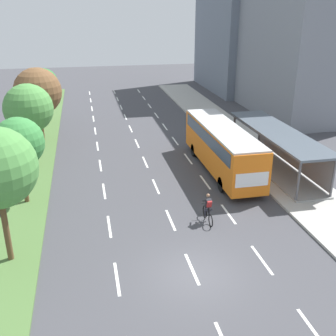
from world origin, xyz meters
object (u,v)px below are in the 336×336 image
median_tree_third (28,109)px  bus_shelter (280,146)px  median_tree_fifth (43,83)px  median_tree_second (19,143)px  median_tree_fourth (38,92)px  cyclist (208,209)px  bus (222,144)px

median_tree_third → bus_shelter: bearing=-13.3°
bus_shelter → median_tree_fifth: 24.48m
bus_shelter → median_tree_second: (-17.82, -1.99, 2.09)m
median_tree_third → median_tree_fourth: median_tree_fourth is taller
median_tree_second → median_tree_fourth: bearing=89.6°
cyclist → median_tree_fifth: size_ratio=0.33×
bus → median_tree_third: 14.26m
median_tree_fourth → median_tree_fifth: bearing=90.2°
median_tree_third → median_tree_fourth: size_ratio=0.96×
median_tree_third → cyclist: bearing=-46.2°
cyclist → bus_shelter: bearing=41.1°
cyclist → median_tree_fourth: median_tree_fourth is taller
bus → median_tree_fifth: bearing=129.9°
median_tree_fourth → bus_shelter: bearing=-30.5°
median_tree_second → median_tree_fourth: size_ratio=0.83×
median_tree_third → median_tree_fifth: median_tree_third is taller
bus_shelter → bus: (-4.28, 0.61, 0.20)m
bus → median_tree_fourth: 16.86m
bus → median_tree_fifth: size_ratio=2.03×
cyclist → median_tree_fourth: 20.21m
bus_shelter → cyclist: bearing=-138.9°
cyclist → median_tree_fifth: 25.63m
median_tree_second → median_tree_third: median_tree_third is taller
median_tree_fifth → median_tree_third: bearing=-90.5°
bus_shelter → cyclist: bus_shelter is taller
cyclist → median_tree_third: bearing=133.8°
cyclist → median_tree_second: size_ratio=0.34×
cyclist → median_tree_third: 15.41m
bus → median_tree_third: bearing=165.0°
bus → cyclist: bearing=-114.2°
bus → median_tree_second: 13.92m
bus → median_tree_second: (-13.54, -2.60, 1.89)m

